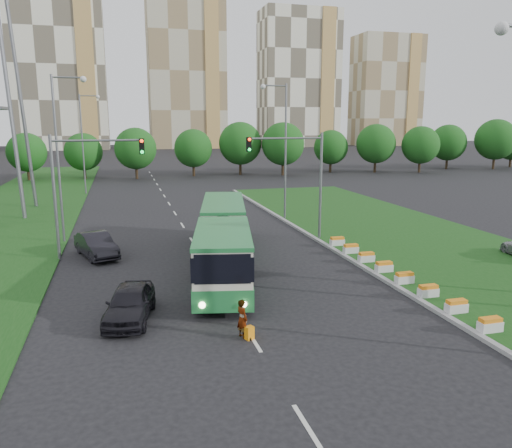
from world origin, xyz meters
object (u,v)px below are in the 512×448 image
object	(u,v)px
articulated_bus	(221,237)
car_left_near	(130,303)
traffic_mast_left	(80,177)
car_left_far	(96,245)
traffic_mast_median	(300,169)
pedestrian	(242,318)
shopping_trolley	(249,333)

from	to	relation	value
articulated_bus	car_left_near	bearing A→B (deg)	-115.53
traffic_mast_left	car_left_far	size ratio (longest dim) A/B	1.66
traffic_mast_median	pedestrian	bearing A→B (deg)	-117.68
articulated_bus	shopping_trolley	xyz separation A→B (m)	(-0.96, -10.83, -1.52)
articulated_bus	car_left_near	distance (m)	9.35
traffic_mast_median	traffic_mast_left	xyz separation A→B (m)	(-15.16, -1.00, 0.00)
traffic_mast_median	pedestrian	world-z (taller)	traffic_mast_median
traffic_mast_median	shopping_trolley	size ratio (longest dim) A/B	14.34
car_left_near	articulated_bus	bearing A→B (deg)	64.46
traffic_mast_left	car_left_far	distance (m)	4.61
car_left_near	car_left_far	bearing A→B (deg)	110.97
car_left_far	shopping_trolley	distance (m)	16.41
car_left_near	pedestrian	distance (m)	5.43
pedestrian	car_left_near	bearing A→B (deg)	34.38
car_left_near	pedestrian	bearing A→B (deg)	-23.69
traffic_mast_median	shopping_trolley	world-z (taller)	traffic_mast_median
articulated_bus	shopping_trolley	size ratio (longest dim) A/B	32.02
traffic_mast_left	pedestrian	world-z (taller)	traffic_mast_left
car_left_near	car_left_far	xyz separation A→B (m)	(-1.90, 11.61, 0.00)
car_left_far	traffic_mast_left	bearing A→B (deg)	177.92
traffic_mast_median	pedestrian	size ratio (longest dim) A/B	4.88
traffic_mast_median	articulated_bus	xyz separation A→B (m)	(-6.96, -5.00, -3.55)
traffic_mast_left	traffic_mast_median	bearing A→B (deg)	3.77
car_left_near	shopping_trolley	xyz separation A→B (m)	(4.66, -3.43, -0.51)
traffic_mast_left	car_left_near	xyz separation A→B (m)	(2.57, -11.40, -4.56)
car_left_far	pedestrian	world-z (taller)	pedestrian
traffic_mast_median	car_left_far	bearing A→B (deg)	-176.86
traffic_mast_left	car_left_near	distance (m)	12.55
articulated_bus	car_left_far	distance (m)	8.68
articulated_bus	car_left_far	world-z (taller)	articulated_bus
car_left_far	shopping_trolley	world-z (taller)	car_left_far
traffic_mast_median	pedestrian	distance (m)	18.13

